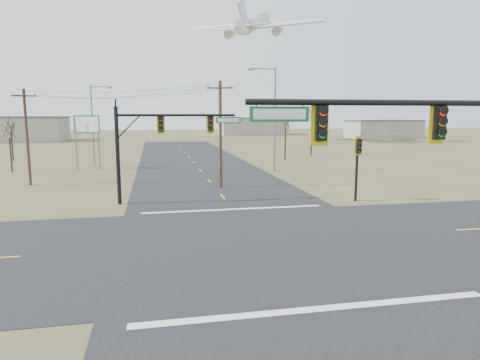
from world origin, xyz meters
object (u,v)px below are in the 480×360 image
Objects in this scene: bare_tree_a at (9,129)px; bare_tree_b at (11,125)px; mast_arm_far at (162,134)px; utility_pole_far at (27,136)px; utility_pole_near at (220,133)px; bare_tree_d at (312,114)px; mast_arm_near at (447,146)px; streetlight_c at (94,121)px; streetlight_a at (273,114)px; pedestal_signal_ne at (358,155)px; bare_tree_c at (286,121)px; highway_sign at (87,131)px.

bare_tree_b is (-3.51, 12.38, 0.18)m from bare_tree_a.
utility_pole_far reaches higher than mast_arm_far.
utility_pole_far is at bearing -70.39° from bare_tree_b.
utility_pole_near is 31.61m from bare_tree_d.
mast_arm_near is 46.12m from streetlight_c.
streetlight_a is (7.24, 9.40, 1.62)m from utility_pole_near.
utility_pole_far is (-25.26, 12.35, 1.03)m from pedestal_signal_ne.
utility_pole_near is 24.57m from bare_tree_c.
utility_pole_far is at bearing -83.69° from highway_sign.
pedestal_signal_ne is at bearing -36.87° from bare_tree_a.
bare_tree_d reaches higher than highway_sign.
streetlight_c is at bearing 75.46° from utility_pole_far.
highway_sign is (-21.80, 23.17, 0.96)m from pedestal_signal_ne.
streetlight_a reaches higher than utility_pole_far.
utility_pole_far reaches higher than pedestal_signal_ne.
bare_tree_a is (-29.71, 22.28, 1.27)m from pedestal_signal_ne.
pedestal_signal_ne is 0.48× the size of streetlight_c.
highway_sign is 0.63× the size of streetlight_c.
bare_tree_c is (8.72, 45.09, 0.06)m from mast_arm_near.
bare_tree_c reaches higher than bare_tree_a.
streetlight_c is 1.61× the size of bare_tree_b.
bare_tree_d reaches higher than bare_tree_a.
bare_tree_b is at bearing 178.73° from bare_tree_d.
pedestal_signal_ne is (5.07, 16.08, -1.86)m from mast_arm_near.
bare_tree_a is at bearing -74.19° from bare_tree_b.
mast_arm_near is 0.93× the size of streetlight_a.
utility_pole_near is at bearing -34.64° from bare_tree_a.
mast_arm_far is 1.87× the size of pedestal_signal_ne.
highway_sign is 1.02× the size of bare_tree_b.
bare_tree_d reaches higher than pedestal_signal_ne.
streetlight_c is 1.66× the size of bare_tree_a.
utility_pole_far is (-16.49, 4.53, -0.29)m from utility_pole_near.
mast_arm_near is at bearing -83.09° from streetlight_a.
bare_tree_d is (38.99, 11.44, 1.66)m from bare_tree_a.
bare_tree_c reaches higher than bare_tree_b.
streetlight_c is 14.03m from bare_tree_b.
highway_sign is at bearing 6.42° from bare_tree_a.
bare_tree_c is at bearing -140.18° from bare_tree_d.
mast_arm_near is 1.18× the size of mast_arm_far.
mast_arm_far is 1.50× the size of bare_tree_a.
utility_pole_far is 15.21m from streetlight_c.
streetlight_a reaches higher than highway_sign.
mast_arm_far is 1.30× the size of bare_tree_c.
streetlight_c is (-16.38, 43.12, 0.23)m from mast_arm_near.
streetlight_a reaches higher than mast_arm_far.
utility_pole_near reaches higher than mast_arm_near.
bare_tree_c is (28.91, 16.67, 0.89)m from utility_pole_far.
streetlight_a is 28.67m from bare_tree_a.
bare_tree_d is (14.35, 49.79, 1.07)m from mast_arm_near.
highway_sign is (-8.02, 20.81, -0.57)m from mast_arm_far.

